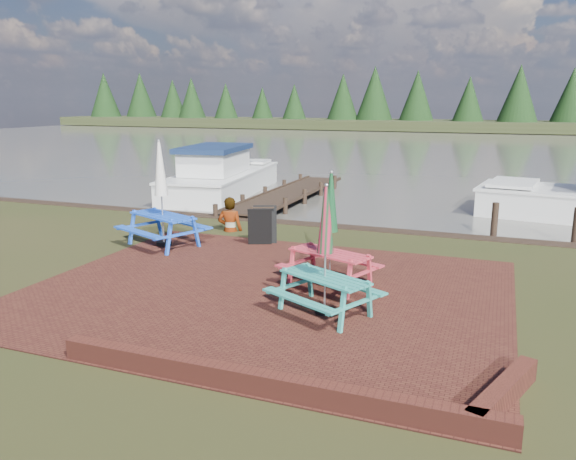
# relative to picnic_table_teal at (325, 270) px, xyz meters

# --- Properties ---
(ground) EXTENTS (120.00, 120.00, 0.00)m
(ground) POSITION_rel_picnic_table_teal_xyz_m (-1.40, -0.29, -0.79)
(ground) COLOR black
(ground) RESTS_ON ground
(paving) EXTENTS (9.00, 7.50, 0.02)m
(paving) POSITION_rel_picnic_table_teal_xyz_m (-1.40, 0.71, -0.78)
(paving) COLOR #391712
(paving) RESTS_ON ground
(brick_wall) EXTENTS (6.21, 1.79, 0.30)m
(brick_wall) POSITION_rel_picnic_table_teal_xyz_m (0.75, -2.70, -0.64)
(brick_wall) COLOR #4C1E16
(brick_wall) RESTS_ON ground
(water) EXTENTS (120.00, 60.00, 0.02)m
(water) POSITION_rel_picnic_table_teal_xyz_m (-1.40, 36.71, -0.79)
(water) COLOR #45433B
(water) RESTS_ON ground
(far_treeline) EXTENTS (120.00, 10.00, 8.10)m
(far_treeline) POSITION_rel_picnic_table_teal_xyz_m (-1.40, 65.71, 2.49)
(far_treeline) COLOR black
(far_treeline) RESTS_ON ground
(picnic_table_teal) EXTENTS (2.08, 2.00, 2.25)m
(picnic_table_teal) POSITION_rel_picnic_table_teal_xyz_m (0.00, 0.00, 0.00)
(picnic_table_teal) COLOR teal
(picnic_table_teal) RESTS_ON ground
(picnic_table_red) EXTENTS (2.04, 1.94, 2.27)m
(picnic_table_red) POSITION_rel_picnic_table_teal_xyz_m (-0.36, 1.49, 0.01)
(picnic_table_red) COLOR #B52E3A
(picnic_table_red) RESTS_ON ground
(picnic_table_blue) EXTENTS (2.41, 2.30, 2.64)m
(picnic_table_blue) POSITION_rel_picnic_table_teal_xyz_m (-5.20, 3.01, 0.14)
(picnic_table_blue) COLOR blue
(picnic_table_blue) RESTS_ON ground
(chalkboard) EXTENTS (0.65, 0.78, 0.97)m
(chalkboard) POSITION_rel_picnic_table_teal_xyz_m (-2.90, 4.01, -0.28)
(chalkboard) COLOR black
(chalkboard) RESTS_ON ground
(jetty) EXTENTS (1.76, 9.08, 1.00)m
(jetty) POSITION_rel_picnic_table_teal_xyz_m (-4.90, 10.99, -0.67)
(jetty) COLOR black
(jetty) RESTS_ON ground
(boat_jetty) EXTENTS (3.66, 8.05, 2.25)m
(boat_jetty) POSITION_rel_picnic_table_teal_xyz_m (-8.03, 11.63, -0.32)
(boat_jetty) COLOR silver
(boat_jetty) RESTS_ON ground
(person) EXTENTS (0.78, 0.60, 1.93)m
(person) POSITION_rel_picnic_table_teal_xyz_m (-4.36, 5.07, 0.18)
(person) COLOR gray
(person) RESTS_ON ground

